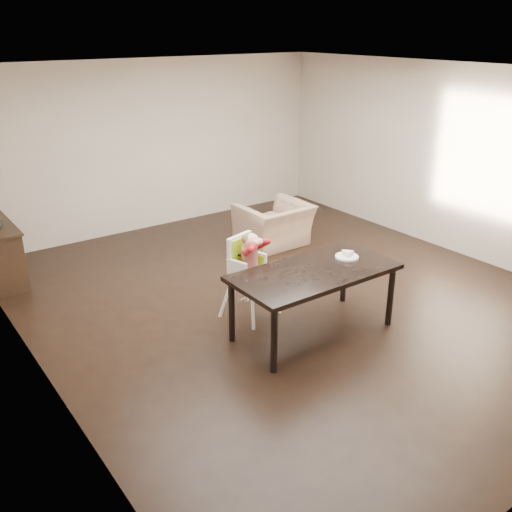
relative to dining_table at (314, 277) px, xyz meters
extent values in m
plane|color=black|center=(0.34, 0.79, -0.67)|extent=(7.00, 7.00, 0.00)
cube|color=#C0B19F|center=(0.34, 4.29, 0.68)|extent=(6.00, 0.02, 2.70)
cube|color=#C0B19F|center=(-2.66, 0.79, 0.68)|extent=(0.02, 7.00, 2.70)
cube|color=#C0B19F|center=(3.34, 0.79, 0.68)|extent=(0.02, 7.00, 2.70)
cube|color=white|center=(0.34, 0.79, 2.03)|extent=(6.00, 7.00, 0.02)
cube|color=black|center=(0.00, 0.00, 0.05)|extent=(1.80, 0.90, 0.05)
cylinder|color=black|center=(-0.82, -0.37, -0.32)|extent=(0.07, 0.07, 0.70)
cylinder|color=black|center=(0.82, -0.37, -0.32)|extent=(0.07, 0.07, 0.70)
cylinder|color=black|center=(-0.82, 0.37, -0.32)|extent=(0.07, 0.07, 0.70)
cylinder|color=black|center=(0.82, 0.37, -0.32)|extent=(0.07, 0.07, 0.70)
cylinder|color=white|center=(-0.46, 0.49, -0.40)|extent=(0.05, 0.05, 0.54)
cylinder|color=white|center=(-0.09, 0.60, -0.40)|extent=(0.05, 0.05, 0.54)
cylinder|color=white|center=(-0.57, 0.86, -0.40)|extent=(0.05, 0.05, 0.54)
cylinder|color=white|center=(-0.20, 0.97, -0.40)|extent=(0.05, 0.05, 0.54)
cube|color=white|center=(-0.33, 0.73, -0.13)|extent=(0.47, 0.44, 0.05)
cube|color=#A3D41B|center=(-0.33, 0.73, -0.09)|extent=(0.38, 0.37, 0.03)
cube|color=white|center=(-0.37, 0.88, 0.09)|extent=(0.39, 0.16, 0.41)
cube|color=#A3D41B|center=(-0.36, 0.85, 0.09)|extent=(0.32, 0.11, 0.37)
cube|color=black|center=(-0.40, 0.76, 0.09)|extent=(0.08, 0.18, 0.02)
cube|color=black|center=(-0.28, 0.80, 0.09)|extent=(0.08, 0.18, 0.02)
cylinder|color=#B21514|center=(-0.33, 0.73, 0.05)|extent=(0.28, 0.28, 0.26)
sphere|color=beige|center=(-0.32, 0.71, 0.26)|extent=(0.22, 0.22, 0.17)
ellipsoid|color=brown|center=(-0.33, 0.74, 0.28)|extent=(0.22, 0.21, 0.13)
sphere|color=beige|center=(-0.33, 0.62, 0.27)|extent=(0.10, 0.10, 0.08)
sphere|color=beige|center=(-0.26, 0.64, 0.27)|extent=(0.10, 0.10, 0.08)
cylinder|color=white|center=(0.52, 0.05, 0.09)|extent=(0.30, 0.30, 0.02)
torus|color=white|center=(0.52, 0.05, 0.10)|extent=(0.30, 0.30, 0.01)
imported|color=tan|center=(1.28, 2.38, -0.23)|extent=(1.02, 0.67, 0.88)
camera|label=1|loc=(-3.74, -4.14, 2.51)|focal=40.00mm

